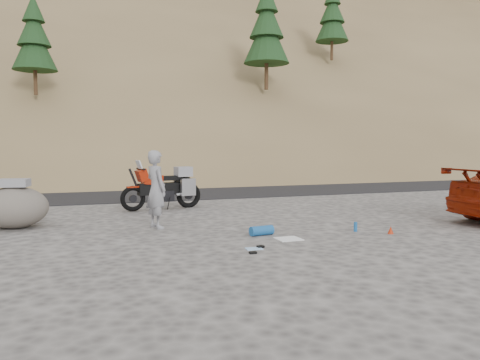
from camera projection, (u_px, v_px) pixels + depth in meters
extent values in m
plane|color=#484542|center=(196.00, 231.00, 10.14)|extent=(140.00, 140.00, 0.00)
cube|color=black|center=(140.00, 192.00, 18.58)|extent=(120.00, 7.00, 0.05)
cube|color=brown|center=(128.00, 71.00, 38.38)|extent=(110.00, 51.90, 46.72)
cube|color=brown|center=(128.00, 67.00, 38.36)|extent=(110.00, 43.28, 36.46)
cube|color=brown|center=(108.00, 45.00, 56.71)|extent=(120.00, 40.00, 30.00)
cylinder|color=#382714|center=(35.00, 80.00, 21.57)|extent=(0.17, 0.17, 1.40)
cone|color=black|center=(34.00, 46.00, 21.45)|extent=(2.00, 2.00, 2.25)
cone|color=black|center=(34.00, 27.00, 21.39)|extent=(1.50, 1.50, 1.76)
cone|color=black|center=(33.00, 8.00, 21.33)|extent=(1.00, 1.00, 1.26)
cylinder|color=#382714|center=(266.00, 73.00, 26.48)|extent=(0.22, 0.22, 1.82)
cone|color=black|center=(267.00, 37.00, 26.33)|extent=(2.60, 2.60, 2.92)
cone|color=black|center=(267.00, 17.00, 26.25)|extent=(1.95, 1.95, 2.28)
cylinder|color=#382714|center=(332.00, 48.00, 31.15)|extent=(0.18, 0.18, 1.54)
cone|color=black|center=(332.00, 22.00, 31.02)|extent=(2.20, 2.20, 2.48)
cone|color=black|center=(332.00, 8.00, 30.95)|extent=(1.65, 1.65, 1.93)
torus|color=black|center=(133.00, 199.00, 13.12)|extent=(0.74, 0.27, 0.73)
cylinder|color=black|center=(133.00, 199.00, 13.12)|extent=(0.23, 0.11, 0.22)
torus|color=black|center=(189.00, 195.00, 14.00)|extent=(0.79, 0.30, 0.77)
cylinder|color=black|center=(189.00, 195.00, 14.00)|extent=(0.26, 0.13, 0.24)
cylinder|color=black|center=(136.00, 184.00, 13.14)|extent=(0.42, 0.14, 0.89)
cylinder|color=black|center=(141.00, 169.00, 13.18)|extent=(0.18, 0.68, 0.05)
cube|color=black|center=(161.00, 189.00, 13.53)|extent=(1.35, 0.51, 0.33)
cube|color=black|center=(164.00, 196.00, 13.60)|extent=(0.55, 0.42, 0.31)
cube|color=maroon|center=(152.00, 179.00, 13.38)|extent=(0.63, 0.44, 0.34)
cube|color=maroon|center=(142.00, 175.00, 13.21)|extent=(0.40, 0.43, 0.39)
cube|color=silver|center=(139.00, 165.00, 13.15)|extent=(0.19, 0.35, 0.28)
cube|color=black|center=(169.00, 178.00, 13.65)|extent=(0.64, 0.36, 0.13)
cube|color=black|center=(183.00, 179.00, 13.86)|extent=(0.42, 0.27, 0.11)
cube|color=#A5A5A9|center=(188.00, 187.00, 13.66)|extent=(0.46, 0.21, 0.50)
cube|color=#A5A5A9|center=(180.00, 186.00, 14.15)|extent=(0.46, 0.21, 0.50)
cube|color=gray|center=(183.00, 172.00, 13.86)|extent=(0.53, 0.46, 0.29)
cube|color=maroon|center=(133.00, 187.00, 13.10)|extent=(0.35, 0.19, 0.04)
cylinder|color=black|center=(169.00, 203.00, 13.47)|extent=(0.07, 0.23, 0.40)
cylinder|color=#A5A5A9|center=(184.00, 194.00, 13.74)|extent=(0.51, 0.19, 0.14)
imported|color=gray|center=(157.00, 228.00, 10.53)|extent=(0.60, 0.74, 1.75)
ellipsoid|color=#544F48|center=(15.00, 207.00, 10.45)|extent=(1.79, 1.67, 0.94)
cube|color=gray|center=(14.00, 183.00, 10.41)|extent=(0.73, 0.60, 0.18)
cube|color=white|center=(289.00, 239.00, 9.24)|extent=(0.49, 0.44, 0.02)
cylinder|color=#17508F|center=(262.00, 231.00, 9.64)|extent=(0.52, 0.27, 0.20)
cylinder|color=#17508F|center=(356.00, 227.00, 10.07)|extent=(0.08, 0.08, 0.21)
cone|color=#AE270B|center=(391.00, 230.00, 9.81)|extent=(0.15, 0.15, 0.16)
cube|color=black|center=(253.00, 253.00, 8.01)|extent=(0.13, 0.09, 0.04)
cube|color=black|center=(261.00, 247.00, 8.47)|extent=(0.14, 0.11, 0.04)
cube|color=#96C0E8|center=(254.00, 249.00, 8.37)|extent=(0.31, 0.24, 0.01)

